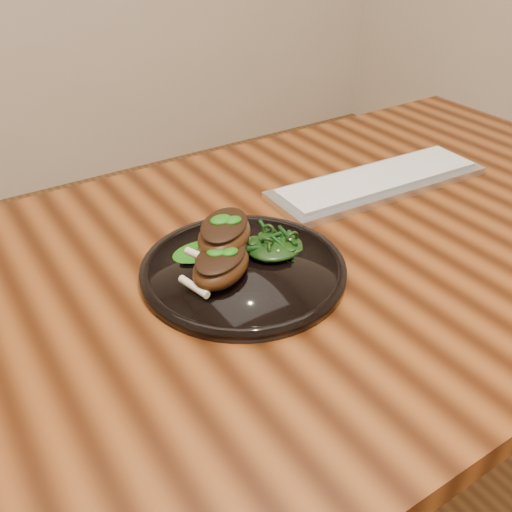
{
  "coord_description": "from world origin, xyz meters",
  "views": [
    {
      "loc": [
        -0.4,
        -0.58,
        1.22
      ],
      "look_at": [
        -0.04,
        -0.02,
        0.78
      ],
      "focal_mm": 40.0,
      "sensor_mm": 36.0,
      "label": 1
    }
  ],
  "objects_px": {
    "lamb_chop_front": "(221,264)",
    "greens_heap": "(275,243)",
    "keyboard": "(378,181)",
    "desk": "(269,304)",
    "plate": "(243,270)"
  },
  "relations": [
    {
      "from": "greens_heap",
      "to": "keyboard",
      "type": "bearing_deg",
      "value": 18.43
    },
    {
      "from": "plate",
      "to": "greens_heap",
      "type": "xyz_separation_m",
      "value": [
        0.06,
        0.01,
        0.02
      ]
    },
    {
      "from": "greens_heap",
      "to": "keyboard",
      "type": "xyz_separation_m",
      "value": [
        0.3,
        0.1,
        -0.02
      ]
    },
    {
      "from": "desk",
      "to": "plate",
      "type": "height_order",
      "value": "plate"
    },
    {
      "from": "greens_heap",
      "to": "keyboard",
      "type": "height_order",
      "value": "greens_heap"
    },
    {
      "from": "plate",
      "to": "lamb_chop_front",
      "type": "height_order",
      "value": "lamb_chop_front"
    },
    {
      "from": "plate",
      "to": "greens_heap",
      "type": "distance_m",
      "value": 0.06
    },
    {
      "from": "greens_heap",
      "to": "keyboard",
      "type": "relative_size",
      "value": 0.2
    },
    {
      "from": "desk",
      "to": "greens_heap",
      "type": "distance_m",
      "value": 0.11
    },
    {
      "from": "desk",
      "to": "lamb_chop_front",
      "type": "distance_m",
      "value": 0.16
    },
    {
      "from": "greens_heap",
      "to": "lamb_chop_front",
      "type": "bearing_deg",
      "value": -170.99
    },
    {
      "from": "plate",
      "to": "keyboard",
      "type": "height_order",
      "value": "keyboard"
    },
    {
      "from": "lamb_chop_front",
      "to": "greens_heap",
      "type": "height_order",
      "value": "lamb_chop_front"
    },
    {
      "from": "lamb_chop_front",
      "to": "keyboard",
      "type": "distance_m",
      "value": 0.42
    },
    {
      "from": "lamb_chop_front",
      "to": "greens_heap",
      "type": "distance_m",
      "value": 0.1
    }
  ]
}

